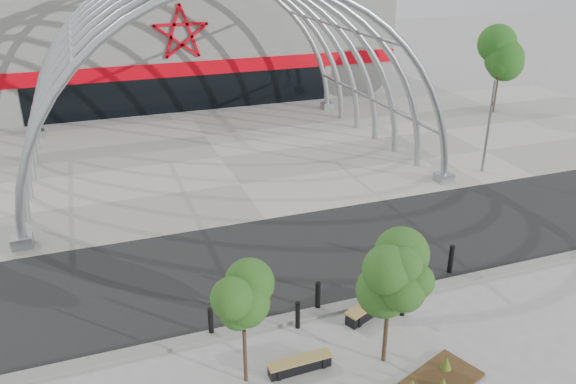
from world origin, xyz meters
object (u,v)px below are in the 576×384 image
(signal_pole, at_px, (489,126))
(street_tree_1, at_px, (390,281))
(bench_1, at_px, (371,308))
(bollard_2, at_px, (318,296))
(street_tree_0, at_px, (243,309))
(bench_0, at_px, (300,365))

(signal_pole, xyz_separation_m, street_tree_1, (-12.32, -11.50, 0.15))
(bench_1, distance_m, bollard_2, 1.80)
(street_tree_0, bearing_deg, street_tree_1, -8.10)
(bench_0, bearing_deg, signal_pole, 36.79)
(signal_pole, height_order, street_tree_1, signal_pole)
(street_tree_0, relative_size, bollard_2, 3.12)
(signal_pole, height_order, bench_1, signal_pole)
(street_tree_0, distance_m, street_tree_1, 4.11)
(bollard_2, bearing_deg, bench_1, -26.51)
(bollard_2, bearing_deg, street_tree_0, -143.07)
(signal_pole, distance_m, bench_1, 15.07)
(bench_1, relative_size, bollard_2, 2.05)
(street_tree_1, xyz_separation_m, bollard_2, (-0.87, 2.97, -2.22))
(bench_1, xyz_separation_m, bollard_2, (-1.58, 0.79, 0.31))
(bench_1, bearing_deg, street_tree_1, -108.22)
(signal_pole, height_order, bench_0, signal_pole)
(bollard_2, bearing_deg, signal_pole, 32.92)
(signal_pole, bearing_deg, bench_0, -143.21)
(bench_0, xyz_separation_m, bollard_2, (1.61, 2.53, 0.34))
(signal_pole, height_order, street_tree_0, signal_pole)
(street_tree_1, distance_m, bench_0, 3.59)
(bench_1, bearing_deg, signal_pole, 38.80)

